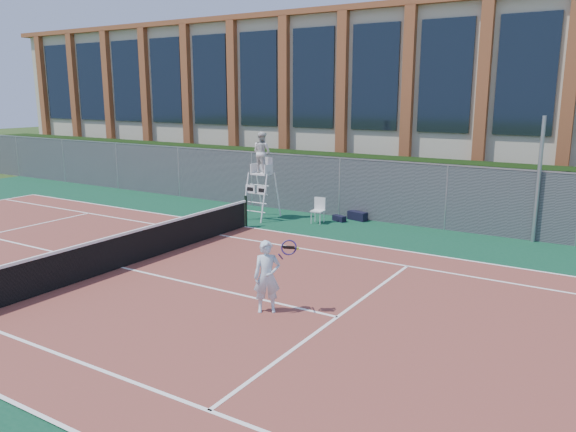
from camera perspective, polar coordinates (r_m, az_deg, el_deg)
The scene contains 13 objects.
ground at distance 15.58m, azimuth -16.54°, elevation -5.14°, with size 120.00×120.00×0.00m, color #233814.
apron at distance 16.22m, azimuth -13.91°, elevation -4.27°, with size 36.00×20.00×0.01m, color #0D3D27.
tennis_court at distance 15.57m, azimuth -16.55°, elevation -5.07°, with size 23.77×10.97×0.02m, color brown.
tennis_net at distance 15.43m, azimuth -16.66°, elevation -3.23°, with size 0.10×11.30×1.10m.
fence at distance 21.98m, azimuth 0.59°, elevation 3.34°, with size 40.00×0.06×2.20m, color #595E60, non-canonical shape.
hedge at distance 23.00m, azimuth 2.15°, elevation 3.73°, with size 40.00×1.40×2.20m, color black.
building at distance 29.91m, azimuth 9.93°, elevation 11.41°, with size 45.00×10.60×8.22m.
steel_pole at distance 18.80m, azimuth 24.10°, elevation 3.34°, with size 0.12×0.12×3.90m, color #9EA0A5.
umpire_chair at distance 20.50m, azimuth -2.66°, elevation 6.21°, with size 0.90×1.38×3.23m.
plastic_chair at distance 20.04m, azimuth 3.14°, elevation 0.81°, with size 0.45×0.45×0.91m.
sports_bag_near at distance 20.64m, azimuth 7.07°, elevation 0.02°, with size 0.74×0.29×0.31m, color black.
sports_bag_far at distance 20.39m, azimuth 5.22°, elevation -0.24°, with size 0.52×0.22×0.21m, color black.
tennis_player at distance 11.78m, azimuth -2.12°, elevation -6.15°, with size 0.94×0.73×1.57m.
Camera 1 is at (11.26, -9.76, 4.55)m, focal length 35.00 mm.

